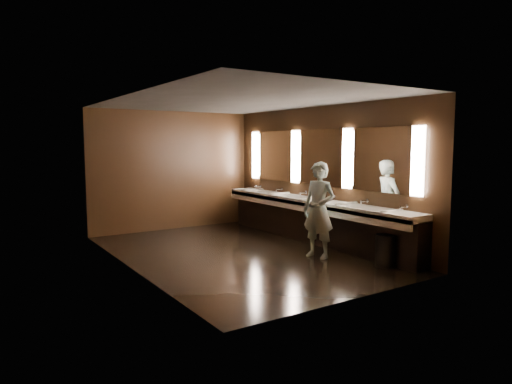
# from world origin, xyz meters

# --- Properties ---
(floor) EXTENTS (6.00, 6.00, 0.00)m
(floor) POSITION_xyz_m (0.00, 0.00, 0.00)
(floor) COLOR black
(floor) RESTS_ON ground
(ceiling) EXTENTS (4.00, 6.00, 0.02)m
(ceiling) POSITION_xyz_m (0.00, 0.00, 2.80)
(ceiling) COLOR #2D2D2B
(ceiling) RESTS_ON wall_back
(wall_back) EXTENTS (4.00, 0.02, 2.80)m
(wall_back) POSITION_xyz_m (0.00, 3.00, 1.40)
(wall_back) COLOR black
(wall_back) RESTS_ON floor
(wall_front) EXTENTS (4.00, 0.02, 2.80)m
(wall_front) POSITION_xyz_m (0.00, -3.00, 1.40)
(wall_front) COLOR black
(wall_front) RESTS_ON floor
(wall_left) EXTENTS (0.02, 6.00, 2.80)m
(wall_left) POSITION_xyz_m (-2.00, 0.00, 1.40)
(wall_left) COLOR black
(wall_left) RESTS_ON floor
(wall_right) EXTENTS (0.02, 6.00, 2.80)m
(wall_right) POSITION_xyz_m (2.00, 0.00, 1.40)
(wall_right) COLOR black
(wall_right) RESTS_ON floor
(sink_counter) EXTENTS (0.55, 5.40, 1.01)m
(sink_counter) POSITION_xyz_m (1.79, 0.00, 0.50)
(sink_counter) COLOR black
(sink_counter) RESTS_ON floor
(mirror_band) EXTENTS (0.06, 5.03, 1.15)m
(mirror_band) POSITION_xyz_m (1.98, -0.00, 1.75)
(mirror_band) COLOR #FEE3D0
(mirror_band) RESTS_ON wall_right
(person) EXTENTS (0.56, 0.71, 1.72)m
(person) POSITION_xyz_m (1.05, -1.04, 0.86)
(person) COLOR #99D8E4
(person) RESTS_ON floor
(trash_bin) EXTENTS (0.37, 0.37, 0.54)m
(trash_bin) POSITION_xyz_m (1.58, -2.13, 0.27)
(trash_bin) COLOR black
(trash_bin) RESTS_ON floor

